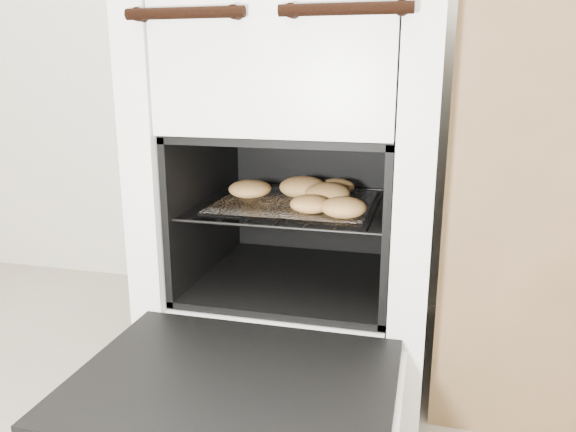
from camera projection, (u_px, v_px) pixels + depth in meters
name	position (u px, v px, depth m)	size (l,w,h in m)	color
stove	(303.00, 180.00, 1.43)	(0.65, 0.72, 0.99)	white
oven_door	(233.00, 388.00, 0.99)	(0.58, 0.45, 0.04)	black
oven_rack	(297.00, 204.00, 1.38)	(0.47, 0.45, 0.01)	black
foil_sheet	(295.00, 203.00, 1.35)	(0.37, 0.32, 0.01)	silver
baked_rolls	(303.00, 192.00, 1.35)	(0.39, 0.33, 0.05)	tan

